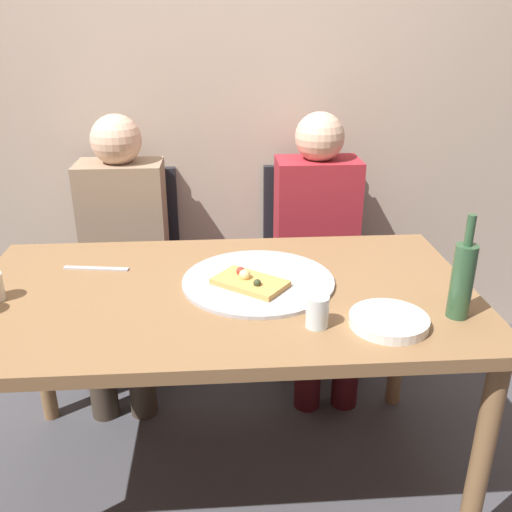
% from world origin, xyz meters
% --- Properties ---
extents(ground_plane, '(8.00, 8.00, 0.00)m').
position_xyz_m(ground_plane, '(0.00, 0.00, 0.00)').
color(ground_plane, '#424247').
extents(back_wall, '(6.00, 0.10, 2.60)m').
position_xyz_m(back_wall, '(0.00, 1.02, 1.30)').
color(back_wall, '#BCA893').
rests_on(back_wall, ground_plane).
extents(dining_table, '(1.56, 0.86, 0.75)m').
position_xyz_m(dining_table, '(0.00, 0.00, 0.67)').
color(dining_table, olive).
rests_on(dining_table, ground_plane).
extents(pizza_tray, '(0.48, 0.48, 0.01)m').
position_xyz_m(pizza_tray, '(0.11, 0.04, 0.75)').
color(pizza_tray, '#ADADB2').
rests_on(pizza_tray, dining_table).
extents(pizza_slice_last, '(0.25, 0.24, 0.05)m').
position_xyz_m(pizza_slice_last, '(0.08, 0.00, 0.77)').
color(pizza_slice_last, tan).
rests_on(pizza_slice_last, pizza_tray).
extents(wine_bottle, '(0.06, 0.06, 0.30)m').
position_xyz_m(wine_bottle, '(0.66, -0.21, 0.86)').
color(wine_bottle, '#2D5133').
rests_on(wine_bottle, dining_table).
extents(tumbler_near, '(0.06, 0.06, 0.09)m').
position_xyz_m(tumbler_near, '(0.25, -0.24, 0.79)').
color(tumbler_near, silver).
rests_on(tumbler_near, dining_table).
extents(plate_stack, '(0.22, 0.22, 0.03)m').
position_xyz_m(plate_stack, '(0.45, -0.25, 0.76)').
color(plate_stack, white).
rests_on(plate_stack, dining_table).
extents(table_knife, '(0.22, 0.05, 0.01)m').
position_xyz_m(table_knife, '(-0.42, 0.18, 0.75)').
color(table_knife, '#B7B7BC').
rests_on(table_knife, dining_table).
extents(chair_left, '(0.44, 0.44, 0.90)m').
position_xyz_m(chair_left, '(-0.42, 0.83, 0.51)').
color(chair_left, black).
rests_on(chair_left, ground_plane).
extents(chair_right, '(0.44, 0.44, 0.90)m').
position_xyz_m(chair_right, '(0.43, 0.83, 0.51)').
color(chair_right, black).
rests_on(chair_right, ground_plane).
extents(guest_in_sweater, '(0.36, 0.56, 1.17)m').
position_xyz_m(guest_in_sweater, '(-0.42, 0.68, 0.64)').
color(guest_in_sweater, '#937A60').
rests_on(guest_in_sweater, ground_plane).
extents(guest_in_beanie, '(0.36, 0.56, 1.17)m').
position_xyz_m(guest_in_beanie, '(0.43, 0.68, 0.64)').
color(guest_in_beanie, maroon).
rests_on(guest_in_beanie, ground_plane).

